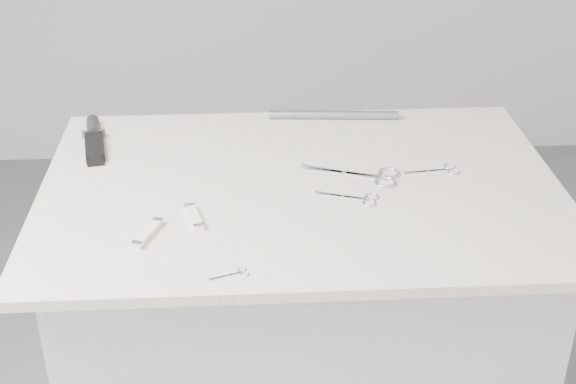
{
  "coord_description": "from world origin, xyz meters",
  "views": [
    {
      "loc": [
        -0.11,
        -1.35,
        1.66
      ],
      "look_at": [
        -0.03,
        -0.03,
        0.92
      ],
      "focal_mm": 50.0,
      "sensor_mm": 36.0,
      "label": 1
    }
  ],
  "objects": [
    {
      "name": "embroidery_scissors_b",
      "position": [
        0.28,
        0.04,
        0.92
      ],
      "size": [
        0.11,
        0.05,
        0.0
      ],
      "rotation": [
        0.0,
        0.0,
        0.12
      ],
      "color": "silver",
      "rests_on": "display_board"
    },
    {
      "name": "display_board",
      "position": [
        0.0,
        0.0,
        0.91
      ],
      "size": [
        1.0,
        0.7,
        0.02
      ],
      "primitive_type": "cube",
      "color": "beige",
      "rests_on": "plinth"
    },
    {
      "name": "pocket_knife_a",
      "position": [
        -0.2,
        -0.12,
        0.93
      ],
      "size": [
        0.04,
        0.09,
        0.01
      ],
      "rotation": [
        0.0,
        0.0,
        1.83
      ],
      "color": "silver",
      "rests_on": "display_board"
    },
    {
      "name": "pocket_knife_b",
      "position": [
        -0.28,
        -0.17,
        0.93
      ],
      "size": [
        0.05,
        0.09,
        0.01
      ],
      "rotation": [
        0.0,
        0.0,
        1.2
      ],
      "color": "silver",
      "rests_on": "display_board"
    },
    {
      "name": "embroidery_scissors_a",
      "position": [
        0.1,
        -0.06,
        0.92
      ],
      "size": [
        0.12,
        0.07,
        0.0
      ],
      "rotation": [
        0.0,
        0.0,
        -0.33
      ],
      "color": "silver",
      "rests_on": "display_board"
    },
    {
      "name": "large_shears",
      "position": [
        0.14,
        0.02,
        0.92
      ],
      "size": [
        0.19,
        0.11,
        0.01
      ],
      "rotation": [
        0.0,
        0.0,
        -0.34
      ],
      "color": "silver",
      "rests_on": "display_board"
    },
    {
      "name": "metal_rail",
      "position": [
        0.1,
        0.3,
        0.93
      ],
      "size": [
        0.29,
        0.04,
        0.02
      ],
      "primitive_type": "cylinder",
      "rotation": [
        0.0,
        1.57,
        -0.07
      ],
      "color": "gray",
      "rests_on": "display_board"
    },
    {
      "name": "sheathed_knife",
      "position": [
        -0.43,
        0.22,
        0.93
      ],
      "size": [
        0.07,
        0.2,
        0.03
      ],
      "rotation": [
        0.0,
        0.0,
        1.75
      ],
      "color": "black",
      "rests_on": "display_board"
    },
    {
      "name": "tiny_scissors",
      "position": [
        -0.13,
        -0.3,
        0.92
      ],
      "size": [
        0.07,
        0.04,
        0.0
      ],
      "rotation": [
        0.0,
        0.0,
        0.34
      ],
      "color": "silver",
      "rests_on": "display_board"
    },
    {
      "name": "plinth",
      "position": [
        0.0,
        0.0,
        0.45
      ],
      "size": [
        0.9,
        0.6,
        0.9
      ],
      "primitive_type": "cube",
      "color": "#B9B9B6",
      "rests_on": "ground"
    }
  ]
}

